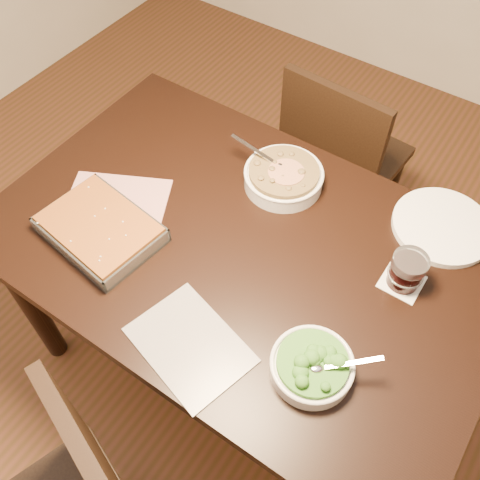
# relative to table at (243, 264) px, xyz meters

# --- Properties ---
(ground) EXTENTS (4.00, 4.00, 0.00)m
(ground) POSITION_rel_table_xyz_m (0.00, 0.00, -0.65)
(ground) COLOR #422912
(ground) RESTS_ON ground
(table) EXTENTS (1.40, 0.90, 0.75)m
(table) POSITION_rel_table_xyz_m (0.00, 0.00, 0.00)
(table) COLOR black
(table) RESTS_ON ground
(magazine_a) EXTENTS (0.36, 0.32, 0.01)m
(magazine_a) POSITION_rel_table_xyz_m (-0.39, -0.09, 0.10)
(magazine_a) COLOR #A22E3C
(magazine_a) RESTS_ON table
(magazine_b) EXTENTS (0.33, 0.27, 0.01)m
(magazine_b) POSITION_rel_table_xyz_m (0.07, -0.32, 0.10)
(magazine_b) COLOR #23232A
(magazine_b) RESTS_ON table
(coaster) EXTENTS (0.10, 0.10, 0.00)m
(coaster) POSITION_rel_table_xyz_m (0.41, 0.13, 0.10)
(coaster) COLOR white
(coaster) RESTS_ON table
(stew_bowl) EXTENTS (0.26, 0.24, 0.09)m
(stew_bowl) POSITION_rel_table_xyz_m (-0.03, 0.25, 0.13)
(stew_bowl) COLOR white
(stew_bowl) RESTS_ON table
(broccoli_bowl) EXTENTS (0.20, 0.20, 0.08)m
(broccoli_bowl) POSITION_rel_table_xyz_m (0.34, -0.21, 0.12)
(broccoli_bowl) COLOR white
(broccoli_bowl) RESTS_ON table
(baking_dish) EXTENTS (0.34, 0.27, 0.06)m
(baking_dish) POSITION_rel_table_xyz_m (-0.34, -0.20, 0.12)
(baking_dish) COLOR silver
(baking_dish) RESTS_ON table
(wine_tumbler) EXTENTS (0.09, 0.09, 0.10)m
(wine_tumbler) POSITION_rel_table_xyz_m (0.41, 0.13, 0.15)
(wine_tumbler) COLOR black
(wine_tumbler) RESTS_ON coaster
(dinner_plate) EXTENTS (0.28, 0.28, 0.02)m
(dinner_plate) POSITION_rel_table_xyz_m (0.43, 0.36, 0.10)
(dinner_plate) COLOR white
(dinner_plate) RESTS_ON table
(chair_far) EXTENTS (0.43, 0.43, 0.86)m
(chair_far) POSITION_rel_table_xyz_m (-0.04, 0.72, -0.17)
(chair_far) COLOR black
(chair_far) RESTS_ON ground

